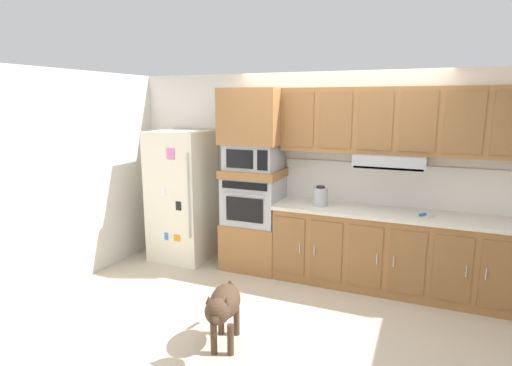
% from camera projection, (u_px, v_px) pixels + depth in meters
% --- Properties ---
extents(ground_plane, '(9.60, 9.60, 0.00)m').
position_uv_depth(ground_plane, '(310.00, 305.00, 4.45)').
color(ground_plane, beige).
extents(back_kitchen_wall, '(6.20, 0.12, 2.50)m').
position_uv_depth(back_kitchen_wall, '(336.00, 174.00, 5.22)').
color(back_kitchen_wall, silver).
rests_on(back_kitchen_wall, ground).
extents(side_panel_left, '(0.12, 7.10, 2.50)m').
position_uv_depth(side_panel_left, '(99.00, 173.00, 5.28)').
color(side_panel_left, silver).
rests_on(side_panel_left, ground).
extents(refrigerator, '(0.76, 0.73, 1.76)m').
position_uv_depth(refrigerator, '(182.00, 196.00, 5.66)').
color(refrigerator, silver).
rests_on(refrigerator, ground).
extents(oven_base_cabinet, '(0.74, 0.62, 0.60)m').
position_uv_depth(oven_base_cabinet, '(254.00, 244.00, 5.44)').
color(oven_base_cabinet, '#996638').
rests_on(oven_base_cabinet, ground).
extents(built_in_oven, '(0.70, 0.62, 0.60)m').
position_uv_depth(built_in_oven, '(254.00, 200.00, 5.32)').
color(built_in_oven, '#A8AAAF').
rests_on(built_in_oven, oven_base_cabinet).
extents(appliance_mid_shelf, '(0.74, 0.62, 0.10)m').
position_uv_depth(appliance_mid_shelf, '(254.00, 173.00, 5.26)').
color(appliance_mid_shelf, '#996638').
rests_on(appliance_mid_shelf, built_in_oven).
extents(microwave, '(0.64, 0.54, 0.32)m').
position_uv_depth(microwave, '(254.00, 157.00, 5.22)').
color(microwave, '#A8AAAF').
rests_on(microwave, appliance_mid_shelf).
extents(appliance_upper_cabinet, '(0.74, 0.62, 0.68)m').
position_uv_depth(appliance_upper_cabinet, '(254.00, 116.00, 5.12)').
color(appliance_upper_cabinet, '#996638').
rests_on(appliance_upper_cabinet, microwave).
extents(lower_cabinet_run, '(3.06, 0.63, 0.88)m').
position_uv_depth(lower_cabinet_run, '(408.00, 255.00, 4.69)').
color(lower_cabinet_run, '#996638').
rests_on(lower_cabinet_run, ground).
extents(countertop_slab, '(3.10, 0.64, 0.04)m').
position_uv_depth(countertop_slab, '(411.00, 215.00, 4.60)').
color(countertop_slab, silver).
rests_on(countertop_slab, lower_cabinet_run).
extents(backsplash_panel, '(3.10, 0.02, 0.50)m').
position_uv_depth(backsplash_panel, '(414.00, 187.00, 4.81)').
color(backsplash_panel, silver).
rests_on(backsplash_panel, countertop_slab).
extents(upper_cabinet_with_hood, '(3.06, 0.48, 0.88)m').
position_uv_depth(upper_cabinet_with_hood, '(417.00, 124.00, 4.53)').
color(upper_cabinet_with_hood, '#996638').
rests_on(upper_cabinet_with_hood, backsplash_panel).
extents(screwdriver, '(0.17, 0.16, 0.03)m').
position_uv_depth(screwdriver, '(423.00, 215.00, 4.50)').
color(screwdriver, blue).
rests_on(screwdriver, countertop_slab).
extents(electric_kettle, '(0.17, 0.17, 0.24)m').
position_uv_depth(electric_kettle, '(320.00, 197.00, 4.92)').
color(electric_kettle, '#A8AAAF').
rests_on(electric_kettle, countertop_slab).
extents(dog, '(0.39, 0.84, 0.61)m').
position_uv_depth(dog, '(224.00, 306.00, 3.59)').
color(dog, '#473323').
rests_on(dog, ground).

